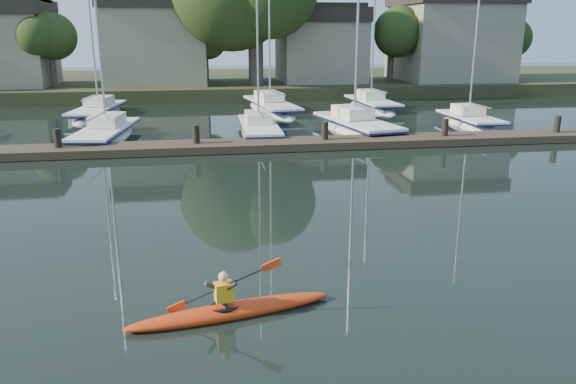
{
  "coord_description": "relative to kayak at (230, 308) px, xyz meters",
  "views": [
    {
      "loc": [
        -2.91,
        -11.56,
        5.3
      ],
      "look_at": [
        -0.62,
        2.53,
        1.2
      ],
      "focal_mm": 35.0,
      "sensor_mm": 36.0,
      "label": 1
    }
  ],
  "objects": [
    {
      "name": "ground",
      "position": [
        2.45,
        1.73,
        -0.16
      ],
      "size": [
        160.0,
        160.0,
        0.0
      ],
      "primitive_type": "plane",
      "color": "black",
      "rests_on": "ground"
    },
    {
      "name": "kayak",
      "position": [
        0.0,
        0.0,
        0.0
      ],
      "size": [
        4.12,
        1.35,
        1.31
      ],
      "rotation": [
        0.0,
        0.0,
        0.2
      ],
      "color": "red",
      "rests_on": "ground"
    },
    {
      "name": "dock",
      "position": [
        2.45,
        15.73,
        0.05
      ],
      "size": [
        34.0,
        2.0,
        1.8
      ],
      "color": "#49392A",
      "rests_on": "ground"
    },
    {
      "name": "sailboat_1",
      "position": [
        -5.1,
        19.5,
        -0.35
      ],
      "size": [
        3.16,
        8.63,
        13.78
      ],
      "rotation": [
        0.0,
        0.0,
        -0.13
      ],
      "color": "white",
      "rests_on": "ground"
    },
    {
      "name": "sailboat_2",
      "position": [
        2.77,
        19.75,
        -0.33
      ],
      "size": [
        2.12,
        8.33,
        13.72
      ],
      "rotation": [
        0.0,
        0.0,
        -0.02
      ],
      "color": "white",
      "rests_on": "ground"
    },
    {
      "name": "sailboat_3",
      "position": [
        8.09,
        19.59,
        -0.37
      ],
      "size": [
        3.8,
        9.0,
        14.08
      ],
      "rotation": [
        0.0,
        0.0,
        0.18
      ],
      "color": "white",
      "rests_on": "ground"
    },
    {
      "name": "sailboat_4",
      "position": [
        15.21,
        20.57,
        -0.34
      ],
      "size": [
        2.09,
        6.72,
        11.38
      ],
      "rotation": [
        0.0,
        0.0,
        -0.01
      ],
      "color": "white",
      "rests_on": "ground"
    },
    {
      "name": "sailboat_5",
      "position": [
        -6.83,
        28.12,
        -0.34
      ],
      "size": [
        3.24,
        8.98,
        14.54
      ],
      "rotation": [
        0.0,
        0.0,
        -0.14
      ],
      "color": "white",
      "rests_on": "ground"
    },
    {
      "name": "sailboat_6",
      "position": [
        4.6,
        28.66,
        -0.35
      ],
      "size": [
        3.44,
        10.55,
        16.48
      ],
      "rotation": [
        0.0,
        0.0,
        0.12
      ],
      "color": "white",
      "rests_on": "ground"
    },
    {
      "name": "sailboat_7",
      "position": [
        11.86,
        28.77,
        -0.36
      ],
      "size": [
        2.49,
        8.31,
        13.27
      ],
      "rotation": [
        0.0,
        0.0,
        0.04
      ],
      "color": "white",
      "rests_on": "ground"
    },
    {
      "name": "shore",
      "position": [
        4.06,
        42.02,
        3.07
      ],
      "size": [
        90.0,
        25.25,
        12.75
      ],
      "color": "#26351A",
      "rests_on": "ground"
    }
  ]
}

